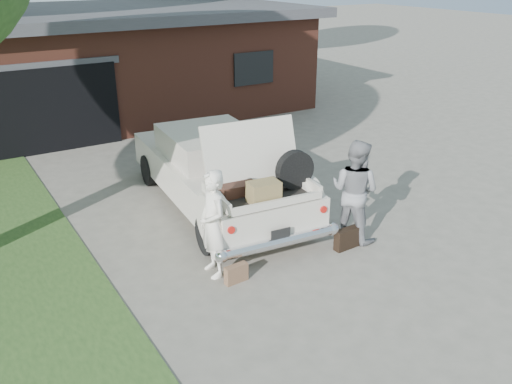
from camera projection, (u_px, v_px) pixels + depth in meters
ground at (275, 265)px, 8.96m from camera, size 90.00×90.00×0.00m
house at (107, 60)px, 17.75m from camera, size 12.80×7.80×3.30m
sedan at (218, 171)px, 10.83m from camera, size 2.52×5.48×2.16m
woman_left at (213, 224)px, 8.39m from camera, size 0.46×0.67×1.76m
woman_right at (355, 191)px, 9.50m from camera, size 0.98×1.09×1.85m
suitcase_left at (236, 274)px, 8.44m from camera, size 0.39×0.15×0.30m
suitcase_right at (347, 238)px, 9.43m from camera, size 0.49×0.17×0.37m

